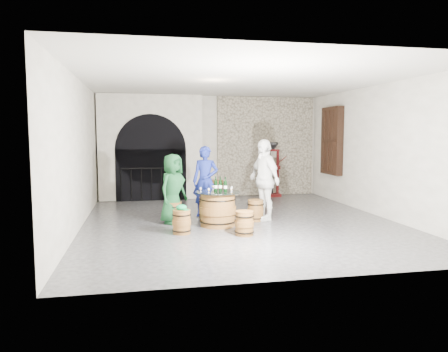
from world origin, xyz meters
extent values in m
plane|color=#2B2A2D|center=(0.00, 0.00, 0.00)|extent=(8.00, 8.00, 0.00)
plane|color=beige|center=(0.00, 4.00, 1.60)|extent=(8.00, 0.00, 8.00)
plane|color=beige|center=(0.00, -4.00, 1.60)|extent=(8.00, 0.00, 8.00)
plane|color=beige|center=(-3.50, 0.00, 1.60)|extent=(0.00, 8.00, 8.00)
plane|color=beige|center=(3.50, 0.00, 1.60)|extent=(0.00, 8.00, 8.00)
plane|color=beige|center=(0.00, 0.00, 3.20)|extent=(8.00, 8.00, 0.00)
cube|color=tan|center=(1.80, 3.94, 1.60)|extent=(3.20, 0.12, 3.18)
cube|color=beige|center=(-1.90, 3.75, 1.60)|extent=(3.10, 0.50, 3.18)
cube|color=black|center=(-1.90, 3.48, 0.78)|extent=(2.10, 0.03, 1.55)
cylinder|color=black|center=(-1.90, 3.48, 1.55)|extent=(2.10, 0.03, 2.10)
cylinder|color=black|center=(-1.90, 3.42, 0.98)|extent=(1.79, 0.04, 0.04)
cylinder|color=black|center=(-2.79, 3.42, 0.49)|extent=(0.02, 0.02, 0.98)
cylinder|color=black|center=(-2.50, 3.42, 0.49)|extent=(0.02, 0.02, 0.98)
cylinder|color=black|center=(-2.20, 3.42, 0.49)|extent=(0.02, 0.02, 0.98)
cylinder|color=black|center=(-1.90, 3.42, 0.49)|extent=(0.02, 0.02, 0.98)
cylinder|color=black|center=(-1.60, 3.42, 0.49)|extent=(0.02, 0.02, 0.98)
cylinder|color=black|center=(-1.31, 3.42, 0.49)|extent=(0.02, 0.02, 0.98)
cylinder|color=black|center=(-1.01, 3.42, 0.49)|extent=(0.02, 0.02, 0.98)
cube|color=black|center=(3.39, 2.40, 1.80)|extent=(0.20, 1.10, 2.00)
cube|color=black|center=(3.34, 2.40, 1.80)|extent=(0.06, 0.88, 1.76)
cube|color=black|center=(3.37, 2.40, 1.80)|extent=(0.22, 0.92, 0.06)
cube|color=black|center=(3.37, 2.11, 1.80)|extent=(0.22, 0.06, 1.80)
cube|color=black|center=(3.37, 2.40, 1.80)|extent=(0.22, 0.06, 1.80)
cube|color=black|center=(3.37, 2.69, 1.80)|extent=(0.22, 0.06, 1.80)
cylinder|color=brown|center=(-0.57, -0.38, 0.36)|extent=(0.75, 0.75, 0.71)
cylinder|color=brown|center=(-0.57, -0.38, 0.36)|extent=(0.81, 0.81, 0.16)
torus|color=black|center=(-0.57, -0.38, 0.11)|extent=(0.81, 0.81, 0.02)
torus|color=black|center=(-0.57, -0.38, 0.60)|extent=(0.81, 0.81, 0.02)
cylinder|color=brown|center=(-0.57, -0.38, 0.72)|extent=(0.77, 0.77, 0.02)
cylinder|color=black|center=(-0.57, -0.38, 0.75)|extent=(0.98, 0.98, 0.01)
cylinder|color=brown|center=(-1.50, 0.07, 0.23)|extent=(0.35, 0.35, 0.47)
cylinder|color=brown|center=(-1.50, 0.07, 0.23)|extent=(0.38, 0.38, 0.10)
torus|color=black|center=(-1.50, 0.07, 0.07)|extent=(0.39, 0.39, 0.02)
torus|color=black|center=(-1.50, 0.07, 0.39)|extent=(0.39, 0.39, 0.02)
cylinder|color=brown|center=(-1.50, 0.07, 0.48)|extent=(0.36, 0.36, 0.02)
cylinder|color=brown|center=(-0.66, 0.64, 0.23)|extent=(0.35, 0.35, 0.47)
cylinder|color=brown|center=(-0.66, 0.64, 0.23)|extent=(0.38, 0.38, 0.10)
torus|color=black|center=(-0.66, 0.64, 0.07)|extent=(0.39, 0.39, 0.02)
torus|color=black|center=(-0.66, 0.64, 0.39)|extent=(0.39, 0.39, 0.02)
cylinder|color=brown|center=(-0.66, 0.64, 0.48)|extent=(0.36, 0.36, 0.02)
cylinder|color=brown|center=(0.39, -0.01, 0.23)|extent=(0.35, 0.35, 0.47)
cylinder|color=brown|center=(0.39, -0.01, 0.23)|extent=(0.38, 0.38, 0.10)
torus|color=black|center=(0.39, -0.01, 0.07)|extent=(0.39, 0.39, 0.02)
torus|color=black|center=(0.39, -0.01, 0.39)|extent=(0.39, 0.39, 0.02)
cylinder|color=brown|center=(0.39, -0.01, 0.48)|extent=(0.36, 0.36, 0.02)
cylinder|color=brown|center=(-0.21, -1.34, 0.23)|extent=(0.35, 0.35, 0.47)
cylinder|color=brown|center=(-0.21, -1.34, 0.23)|extent=(0.38, 0.38, 0.10)
torus|color=black|center=(-0.21, -1.34, 0.07)|extent=(0.39, 0.39, 0.02)
torus|color=black|center=(-0.21, -1.34, 0.39)|extent=(0.39, 0.39, 0.02)
cylinder|color=brown|center=(-0.21, -1.34, 0.48)|extent=(0.36, 0.36, 0.02)
cylinder|color=brown|center=(-1.42, -0.96, 0.23)|extent=(0.35, 0.35, 0.47)
cylinder|color=brown|center=(-1.42, -0.96, 0.23)|extent=(0.38, 0.38, 0.10)
torus|color=black|center=(-1.42, -0.96, 0.07)|extent=(0.39, 0.39, 0.02)
torus|color=black|center=(-1.42, -0.96, 0.39)|extent=(0.39, 0.39, 0.02)
cylinder|color=brown|center=(-1.42, -0.96, 0.48)|extent=(0.36, 0.36, 0.02)
ellipsoid|color=#0B8040|center=(-1.42, -0.96, 0.54)|extent=(0.21, 0.21, 0.12)
cylinder|color=#0B8040|center=(-1.34, -0.99, 0.49)|extent=(0.14, 0.14, 0.01)
imported|color=#12411F|center=(-1.51, 0.07, 0.78)|extent=(0.89, 0.90, 1.57)
imported|color=navy|center=(-0.67, 0.77, 0.86)|extent=(0.73, 0.59, 1.72)
imported|color=white|center=(0.61, 0.07, 0.94)|extent=(0.76, 1.19, 1.89)
cylinder|color=black|center=(-0.61, -0.31, 0.87)|extent=(0.07, 0.07, 0.22)
cylinder|color=white|center=(-0.61, -0.31, 0.86)|extent=(0.08, 0.08, 0.06)
cone|color=black|center=(-0.61, -0.31, 0.99)|extent=(0.07, 0.07, 0.05)
cylinder|color=black|center=(-0.61, -0.31, 1.05)|extent=(0.03, 0.03, 0.07)
cylinder|color=black|center=(-0.41, -0.42, 0.87)|extent=(0.07, 0.07, 0.22)
cylinder|color=white|center=(-0.41, -0.42, 0.86)|extent=(0.08, 0.08, 0.06)
cone|color=black|center=(-0.41, -0.42, 0.99)|extent=(0.07, 0.07, 0.05)
cylinder|color=black|center=(-0.41, -0.42, 1.05)|extent=(0.03, 0.03, 0.07)
cylinder|color=black|center=(-0.51, -0.32, 0.87)|extent=(0.07, 0.07, 0.22)
cylinder|color=white|center=(-0.51, -0.32, 0.86)|extent=(0.08, 0.08, 0.06)
cone|color=black|center=(-0.51, -0.32, 0.99)|extent=(0.07, 0.07, 0.05)
cylinder|color=black|center=(-0.51, -0.32, 1.05)|extent=(0.03, 0.03, 0.07)
cylinder|color=brown|center=(0.05, 3.29, 0.29)|extent=(0.41, 0.41, 0.58)
cylinder|color=brown|center=(0.05, 3.29, 0.29)|extent=(0.44, 0.44, 0.13)
torus|color=black|center=(0.05, 3.29, 0.09)|extent=(0.45, 0.45, 0.02)
torus|color=black|center=(0.05, 3.29, 0.49)|extent=(0.45, 0.45, 0.02)
cylinder|color=brown|center=(0.05, 3.29, 0.59)|extent=(0.42, 0.42, 0.02)
cube|color=#4F0D0D|center=(1.93, 3.56, 0.05)|extent=(0.52, 0.44, 0.09)
cube|color=#4F0D0D|center=(1.93, 3.56, 0.94)|extent=(0.46, 0.33, 0.11)
cube|color=#4F0D0D|center=(1.93, 3.56, 1.49)|extent=(0.44, 0.16, 0.06)
cylinder|color=black|center=(1.93, 3.56, 0.55)|extent=(0.05, 0.05, 0.92)
cylinder|color=black|center=(1.93, 3.56, 1.70)|extent=(0.35, 0.35, 0.08)
cone|color=black|center=(1.93, 3.56, 1.59)|extent=(0.35, 0.35, 0.18)
cube|color=#4F0D0D|center=(1.74, 3.54, 0.78)|extent=(0.07, 0.07, 1.47)
cube|color=#4F0D0D|center=(2.11, 3.59, 0.78)|extent=(0.07, 0.07, 1.47)
cylinder|color=#4F0D0D|center=(2.20, 3.56, 1.15)|extent=(0.39, 0.08, 0.29)
cube|color=silver|center=(2.05, 3.86, 1.35)|extent=(0.18, 0.10, 0.22)
camera|label=1|loc=(-2.21, -9.38, 2.02)|focal=34.00mm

